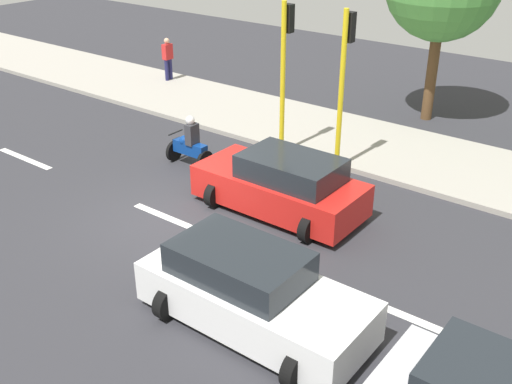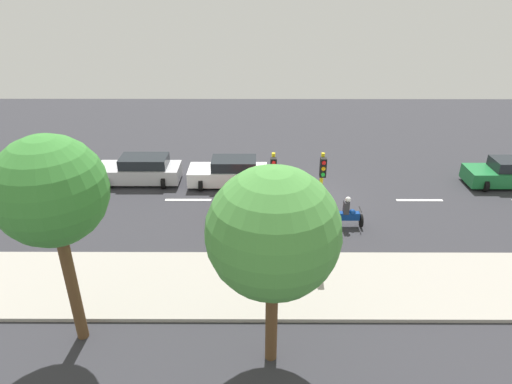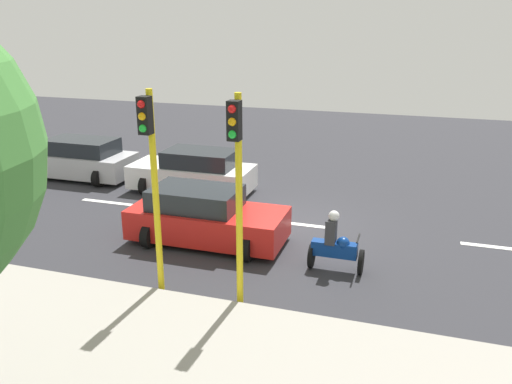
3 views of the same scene
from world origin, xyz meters
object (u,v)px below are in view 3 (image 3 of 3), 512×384
(car_red, at_px, (205,217))
(traffic_light_corner, at_px, (237,173))
(traffic_light_midblock, at_px, (151,166))
(car_silver, at_px, (77,159))
(car_white, at_px, (194,172))
(motorcycle, at_px, (335,246))

(car_red, height_order, traffic_light_corner, traffic_light_corner)
(traffic_light_corner, height_order, traffic_light_midblock, same)
(car_silver, height_order, traffic_light_midblock, traffic_light_midblock)
(car_white, relative_size, motorcycle, 2.81)
(car_white, height_order, traffic_light_midblock, traffic_light_midblock)
(car_red, relative_size, motorcycle, 2.75)
(car_white, relative_size, traffic_light_midblock, 0.96)
(car_red, xyz_separation_m, car_silver, (-4.17, -7.05, 0.00))
(car_red, xyz_separation_m, traffic_light_midblock, (2.87, 0.08, 2.22))
(traffic_light_midblock, bearing_deg, car_white, -162.37)
(motorcycle, bearing_deg, traffic_light_corner, -37.00)
(traffic_light_midblock, bearing_deg, car_silver, -134.66)
(traffic_light_corner, bearing_deg, car_silver, -128.01)
(car_white, distance_m, motorcycle, 7.29)
(car_silver, bearing_deg, motorcycle, 65.77)
(motorcycle, relative_size, traffic_light_corner, 0.34)
(car_silver, bearing_deg, traffic_light_corner, 51.99)
(car_silver, relative_size, motorcycle, 2.99)
(motorcycle, relative_size, traffic_light_midblock, 0.34)
(car_white, height_order, car_silver, same)
(car_white, bearing_deg, car_red, 28.04)
(car_red, distance_m, traffic_light_corner, 4.13)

